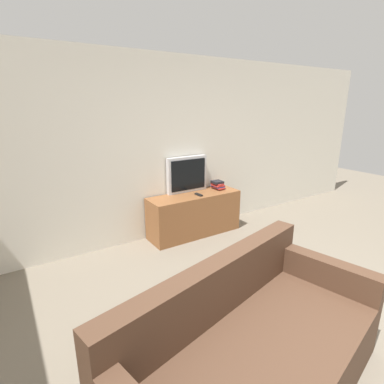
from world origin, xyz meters
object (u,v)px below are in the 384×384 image
at_px(couch, 254,357).
at_px(book_stack, 218,185).
at_px(tv_stand, 194,214).
at_px(remote_on_stand, 199,195).
at_px(television, 187,174).

distance_m(couch, book_stack, 2.99).
height_order(tv_stand, remote_on_stand, remote_on_stand).
height_order(tv_stand, book_stack, book_stack).
xyz_separation_m(television, remote_on_stand, (0.03, -0.27, -0.26)).
bearing_deg(couch, book_stack, 44.65).
relative_size(tv_stand, couch, 0.67).
bearing_deg(couch, remote_on_stand, 51.40).
bearing_deg(couch, television, 54.36).
bearing_deg(book_stack, tv_stand, -174.30).
distance_m(tv_stand, television, 0.62).
bearing_deg(tv_stand, couch, -114.65).
bearing_deg(television, couch, -112.87).
distance_m(tv_stand, book_stack, 0.61).
relative_size(television, book_stack, 2.98).
height_order(tv_stand, television, television).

